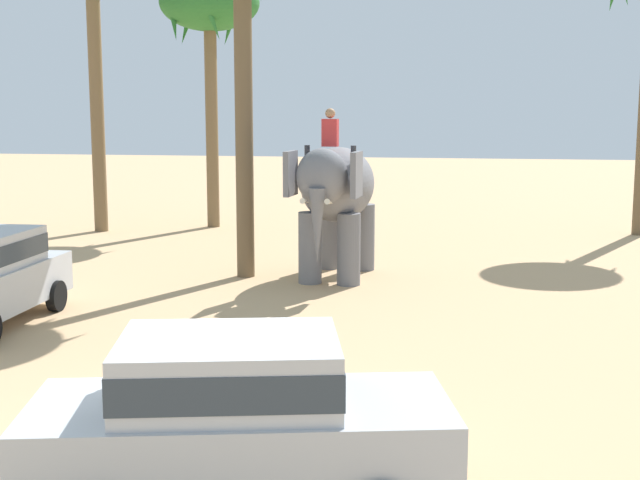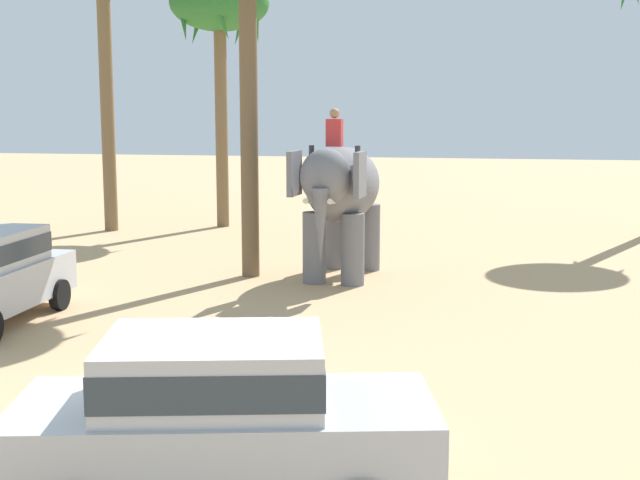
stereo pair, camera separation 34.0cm
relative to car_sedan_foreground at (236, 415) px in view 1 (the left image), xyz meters
name	(u,v)px [view 1 (the left image)]	position (x,y,z in m)	size (l,w,h in m)	color
ground_plane	(194,462)	(-0.76, 0.92, -0.93)	(120.00, 120.00, 0.00)	tan
car_sedan_foreground	(236,415)	(0.00, 0.00, 0.00)	(4.39, 2.62, 1.70)	#B7BABF
elephant_with_mahout	(336,192)	(-0.90, 11.53, 1.06)	(1.76, 3.91, 3.88)	slate
palm_tree_left_of_road	(210,10)	(-6.30, 19.45, 6.06)	(3.20, 3.20, 8.12)	brown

